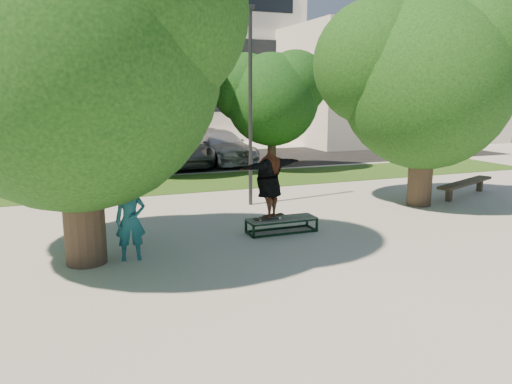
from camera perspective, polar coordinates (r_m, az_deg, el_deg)
name	(u,v)px	position (r m, az deg, el deg)	size (l,w,h in m)	color
ground	(288,254)	(11.22, 3.63, -7.08)	(120.00, 120.00, 0.00)	#9C9690
grass_strip	(211,182)	(20.23, -5.12, 1.20)	(30.00, 4.00, 0.02)	#2B4E16
asphalt_strip	(157,162)	(26.28, -11.20, 3.34)	(40.00, 8.00, 0.01)	black
tree_left	(67,46)	(10.78, -20.79, 15.32)	(6.96, 5.95, 7.12)	#38281E
tree_right	(423,74)	(16.47, 18.52, 12.67)	(6.24, 5.33, 6.51)	#38281E
bg_tree_mid	(145,81)	(22.00, -12.56, 12.27)	(5.76, 4.92, 6.24)	#38281E
bg_tree_right	(270,94)	(23.02, 1.63, 11.16)	(5.04, 4.31, 5.43)	#38281E
lamppost	(250,105)	(15.65, -0.65, 9.88)	(0.25, 0.15, 6.11)	#2D2D30
office_building	(89,33)	(41.94, -18.52, 16.82)	(30.00, 14.12, 16.00)	silver
side_building	(384,86)	(38.84, 14.47, 11.60)	(15.00, 10.00, 8.00)	white
grind_box	(282,225)	(12.87, 2.94, -3.78)	(1.80, 0.60, 0.38)	black
skater_rig	(269,183)	(12.49, 1.51, 1.01)	(2.15, 1.37, 1.78)	white
bystander	(130,220)	(10.93, -14.16, -3.13)	(0.64, 0.42, 1.75)	#1A5D65
bench	(466,184)	(18.77, 22.83, 0.88)	(3.29, 1.73, 0.52)	#473E2A
car_dark	(108,153)	(24.69, -16.53, 4.34)	(1.60, 4.59, 1.51)	black
car_grey	(178,150)	(24.97, -8.93, 4.82)	(2.62, 5.67, 1.58)	slate
car_silver_b	(219,146)	(25.85, -4.28, 5.22)	(2.31, 5.69, 1.65)	#B3B3B8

